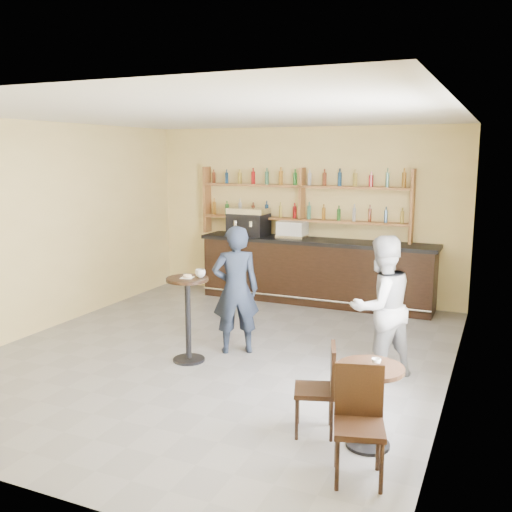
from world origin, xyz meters
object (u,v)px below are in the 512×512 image
at_px(espresso_machine, 249,222).
at_px(pedestal_table, 188,320).
at_px(chair_south, 359,427).
at_px(bar_counter, 315,271).
at_px(cafe_table, 369,406).
at_px(man_main, 236,290).
at_px(patron_second, 381,307).
at_px(chair_west, 314,389).
at_px(pastry_case, 292,230).

distance_m(espresso_machine, pedestal_table, 3.74).
xyz_separation_m(espresso_machine, chair_south, (3.48, -5.42, -0.96)).
bearing_deg(bar_counter, cafe_table, -66.62).
bearing_deg(man_main, bar_counter, -125.54).
distance_m(pedestal_table, patron_second, 2.49).
bearing_deg(chair_west, chair_south, 24.87).
xyz_separation_m(espresso_machine, cafe_table, (3.43, -4.82, -1.04)).
bearing_deg(patron_second, bar_counter, -107.75).
xyz_separation_m(pastry_case, patron_second, (2.27, -3.04, -0.45)).
distance_m(pastry_case, pedestal_table, 3.64).
relative_size(pedestal_table, man_main, 0.64).
xyz_separation_m(pedestal_table, man_main, (0.42, 0.57, 0.32)).
height_order(espresso_machine, chair_south, espresso_machine).
bearing_deg(patron_second, pastry_case, -101.78).
bearing_deg(chair_south, bar_counter, 95.16).
xyz_separation_m(cafe_table, chair_west, (-0.55, 0.05, 0.05)).
bearing_deg(chair_south, cafe_table, 78.44).
relative_size(bar_counter, man_main, 2.46).
bearing_deg(chair_west, patron_second, 153.08).
distance_m(man_main, chair_west, 2.52).
height_order(chair_west, patron_second, patron_second).
bearing_deg(patron_second, chair_west, 32.43).
xyz_separation_m(man_main, chair_south, (2.32, -2.44, -0.40)).
xyz_separation_m(espresso_machine, chair_west, (2.88, -4.77, -0.99)).
height_order(pedestal_table, man_main, man_main).
xyz_separation_m(pastry_case, cafe_table, (2.54, -4.82, -0.94)).
relative_size(cafe_table, patron_second, 0.45).
bearing_deg(cafe_table, man_main, 140.96).
distance_m(espresso_machine, cafe_table, 6.01).
xyz_separation_m(pedestal_table, chair_west, (2.14, -1.22, -0.12)).
distance_m(chair_west, patron_second, 1.80).
relative_size(pedestal_table, chair_south, 1.17).
bearing_deg(man_main, chair_south, 101.49).
bearing_deg(patron_second, chair_south, 49.27).
distance_m(cafe_table, chair_west, 0.55).
bearing_deg(chair_south, patron_second, 81.43).
distance_m(espresso_machine, patron_second, 4.42).
bearing_deg(bar_counter, espresso_machine, 180.00).
bearing_deg(pastry_case, espresso_machine, 173.90).
distance_m(pastry_case, chair_west, 5.25).
bearing_deg(cafe_table, chair_west, 174.81).
height_order(pedestal_table, chair_south, pedestal_table).
bearing_deg(pedestal_table, espresso_machine, 101.85).
bearing_deg(man_main, cafe_table, 108.91).
relative_size(espresso_machine, pastry_case, 1.41).
bearing_deg(pedestal_table, patron_second, 11.97).
bearing_deg(bar_counter, pastry_case, 180.00).
relative_size(espresso_machine, chair_west, 0.81).
height_order(cafe_table, chair_west, chair_west).
relative_size(bar_counter, cafe_table, 5.50).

